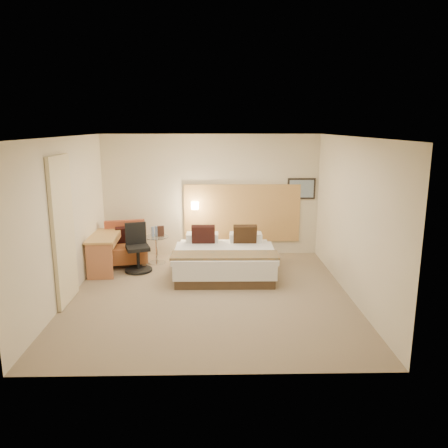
{
  "coord_description": "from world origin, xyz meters",
  "views": [
    {
      "loc": [
        0.09,
        -7.14,
        2.88
      ],
      "look_at": [
        0.26,
        0.7,
        1.1
      ],
      "focal_mm": 35.0,
      "sensor_mm": 36.0,
      "label": 1
    }
  ],
  "objects_px": {
    "bed": "(224,258)",
    "desk": "(105,243)",
    "desk_chair": "(138,252)",
    "lounge_chair": "(126,248)",
    "side_table": "(157,248)"
  },
  "relations": [
    {
      "from": "side_table",
      "to": "desk_chair",
      "type": "bearing_deg",
      "value": -122.44
    },
    {
      "from": "bed",
      "to": "side_table",
      "type": "height_order",
      "value": "bed"
    },
    {
      "from": "desk_chair",
      "to": "side_table",
      "type": "bearing_deg",
      "value": 57.56
    },
    {
      "from": "desk_chair",
      "to": "lounge_chair",
      "type": "bearing_deg",
      "value": 125.61
    },
    {
      "from": "desk",
      "to": "desk_chair",
      "type": "bearing_deg",
      "value": -2.93
    },
    {
      "from": "lounge_chair",
      "to": "side_table",
      "type": "xyz_separation_m",
      "value": [
        0.64,
        0.04,
        -0.03
      ]
    },
    {
      "from": "side_table",
      "to": "desk",
      "type": "relative_size",
      "value": 0.51
    },
    {
      "from": "lounge_chair",
      "to": "side_table",
      "type": "height_order",
      "value": "lounge_chair"
    },
    {
      "from": "bed",
      "to": "side_table",
      "type": "relative_size",
      "value": 3.2
    },
    {
      "from": "desk",
      "to": "desk_chair",
      "type": "distance_m",
      "value": 0.67
    },
    {
      "from": "desk",
      "to": "desk_chair",
      "type": "xyz_separation_m",
      "value": [
        0.64,
        -0.03,
        -0.19
      ]
    },
    {
      "from": "bed",
      "to": "lounge_chair",
      "type": "distance_m",
      "value": 2.17
    },
    {
      "from": "lounge_chair",
      "to": "desk_chair",
      "type": "bearing_deg",
      "value": -54.39
    },
    {
      "from": "bed",
      "to": "desk",
      "type": "relative_size",
      "value": 1.62
    },
    {
      "from": "side_table",
      "to": "desk",
      "type": "distance_m",
      "value": 1.09
    }
  ]
}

